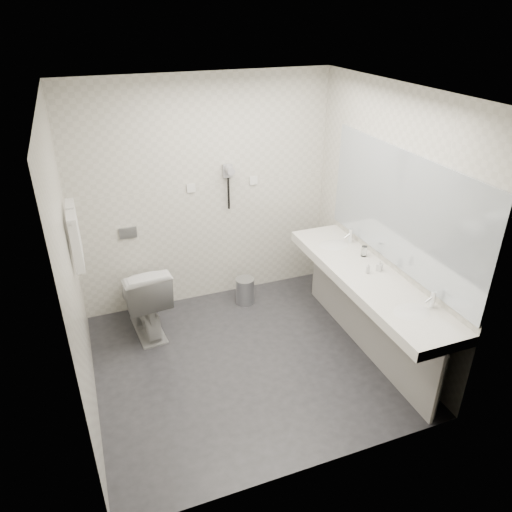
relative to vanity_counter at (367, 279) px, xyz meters
name	(u,v)px	position (x,y,z in m)	size (l,w,h in m)	color
floor	(247,361)	(-1.12, 0.20, -0.80)	(2.80, 2.80, 0.00)	#26262B
ceiling	(244,92)	(-1.12, 0.20, 1.70)	(2.80, 2.80, 0.00)	silver
wall_back	(205,195)	(-1.12, 1.50, 0.45)	(2.80, 2.80, 0.00)	beige
wall_front	(316,333)	(-1.12, -1.10, 0.45)	(2.80, 2.80, 0.00)	beige
wall_left	(71,275)	(-2.52, 0.20, 0.45)	(2.60, 2.60, 0.00)	beige
wall_right	(386,222)	(0.27, 0.20, 0.45)	(2.60, 2.60, 0.00)	beige
vanity_counter	(367,279)	(0.00, 0.00, 0.00)	(0.55, 2.20, 0.10)	silver
vanity_panel	(365,316)	(0.02, 0.00, -0.42)	(0.03, 2.15, 0.75)	gray
vanity_post_near	(439,386)	(0.05, -1.04, -0.42)	(0.06, 0.06, 0.75)	silver
vanity_post_far	(318,267)	(0.05, 1.04, -0.42)	(0.06, 0.06, 0.75)	silver
mirror	(401,210)	(0.26, 0.00, 0.65)	(0.02, 2.20, 1.05)	#B2BCC6
basin_near	(411,313)	(0.00, -0.65, 0.04)	(0.40, 0.31, 0.05)	silver
basin_far	(334,246)	(0.00, 0.65, 0.04)	(0.40, 0.31, 0.05)	silver
faucet_near	(433,299)	(0.19, -0.65, 0.12)	(0.04, 0.04, 0.15)	silver
faucet_far	(351,236)	(0.19, 0.65, 0.12)	(0.04, 0.04, 0.15)	silver
soap_bottle_a	(380,266)	(0.13, 0.02, 0.10)	(0.05, 0.05, 0.11)	beige
soap_bottle_c	(368,268)	(0.01, 0.02, 0.10)	(0.04, 0.04, 0.11)	beige
glass_left	(364,251)	(0.16, 0.33, 0.10)	(0.06, 0.06, 0.11)	silver
toilet	(143,297)	(-1.94, 1.06, -0.39)	(0.46, 0.80, 0.82)	silver
flush_plate	(128,233)	(-1.98, 1.49, 0.15)	(0.18, 0.02, 0.12)	#B2B5BA
pedal_bin	(245,291)	(-0.80, 1.18, -0.65)	(0.21, 0.21, 0.30)	#B2B5BA
bin_lid	(245,280)	(-0.80, 1.18, -0.50)	(0.21, 0.21, 0.01)	#B2B5BA
towel_rail	(69,211)	(-2.47, 0.75, 0.75)	(0.02, 0.02, 0.62)	silver
towel_near	(76,242)	(-2.46, 0.61, 0.53)	(0.07, 0.24, 0.48)	silver
towel_far	(74,229)	(-2.46, 0.89, 0.53)	(0.07, 0.24, 0.48)	silver
dryer_cradle	(228,171)	(-0.88, 1.47, 0.70)	(0.10, 0.04, 0.14)	#939398
dryer_barrel	(229,170)	(-0.88, 1.40, 0.73)	(0.08, 0.08, 0.14)	#939398
dryer_cord	(229,194)	(-0.88, 1.46, 0.45)	(0.02, 0.02, 0.35)	black
switch_plate_a	(191,188)	(-1.27, 1.49, 0.55)	(0.09, 0.02, 0.09)	silver
switch_plate_b	(254,181)	(-0.57, 1.49, 0.55)	(0.09, 0.02, 0.09)	silver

